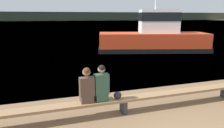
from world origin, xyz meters
TOP-DOWN VIEW (x-y plane):
  - water_surface at (0.00, 124.76)m, footprint 240.00×240.00m
  - far_shoreline at (0.00, 141.32)m, footprint 600.00×12.00m
  - bench_main at (-0.75, 2.98)m, footprint 8.34×0.40m
  - person_left at (-1.85, 2.98)m, footprint 0.40×0.39m
  - person_right at (-1.42, 2.98)m, footprint 0.40×0.38m
  - shopping_bag at (-0.95, 2.96)m, footprint 0.24×0.19m
  - tugboat_red at (5.92, 13.16)m, footprint 9.27×5.28m

SIDE VIEW (x-z plane):
  - water_surface at x=0.00m, z-range 0.00..0.00m
  - bench_main at x=-0.75m, z-range 0.16..0.63m
  - shopping_bag at x=-0.95m, z-range 0.47..0.69m
  - person_left at x=-1.85m, z-range 0.42..1.43m
  - person_right at x=-1.42m, z-range 0.40..1.45m
  - tugboat_red at x=5.92m, z-range -2.31..4.41m
  - far_shoreline at x=0.00m, z-range 0.00..5.30m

